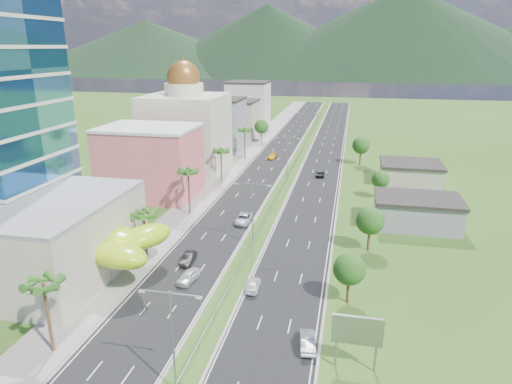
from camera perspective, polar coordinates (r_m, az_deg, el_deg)
The scene contains 39 objects.
ground at distance 68.82m, azimuth -2.22°, elevation -10.03°, with size 500.00×500.00×0.00m, color #2D5119.
road_left at distance 154.06m, azimuth 3.24°, elevation 5.72°, with size 11.00×260.00×0.04m, color black.
road_right at distance 152.58m, azimuth 8.83°, elevation 5.42°, with size 11.00×260.00×0.04m, color black.
sidewalk_left at distance 155.74m, azimuth -0.24°, elevation 5.90°, with size 7.00×260.00×0.12m, color gray.
median_guardrail at distance 135.54m, azimuth 5.21°, elevation 4.27°, with size 0.10×216.06×0.76m.
streetlight_median_a at distance 45.00m, azimuth -10.42°, elevation -16.81°, with size 6.04×0.25×11.00m.
streetlight_median_b at distance 75.03m, azimuth -0.42°, elevation -1.97°, with size 6.04×0.25×11.00m.
streetlight_median_c at distance 112.90m, azimuth 3.93°, elevation 4.76°, with size 6.04×0.25×11.00m.
streetlight_median_d at distance 156.78m, azimuth 6.30°, elevation 8.36°, with size 6.04×0.25×11.00m.
streetlight_median_e at distance 201.16m, azimuth 7.65°, elevation 10.37°, with size 6.04×0.25×11.00m.
mall_podium at distance 75.73m, azimuth -27.78°, elevation -4.94°, with size 30.00×24.00×11.00m, color #9F9383.
lime_canopy at distance 70.65m, azimuth -19.12°, elevation -5.82°, with size 18.00×15.00×7.40m.
pink_shophouse at distance 103.65m, azimuth -13.07°, elevation 3.58°, with size 20.00×15.00×15.00m, color #D4575B.
domed_building at distance 123.62m, azimuth -8.76°, elevation 7.91°, with size 20.00×20.00×28.70m.
midrise_grey at distance 147.21m, azimuth -4.92°, elevation 8.28°, with size 16.00×15.00×16.00m, color gray.
midrise_beige at distance 168.36m, azimuth -2.74°, elevation 9.00°, with size 16.00×15.00×13.00m, color #9F9383.
midrise_white at distance 190.15m, azimuth -0.98°, elevation 10.79°, with size 16.00×15.00×18.00m, color silver.
billboard at distance 49.47m, azimuth 12.54°, elevation -16.70°, with size 5.20×0.35×6.20m.
shed_near at distance 89.96m, azimuth 19.46°, elevation -2.49°, with size 15.00×10.00×5.00m, color gray.
shed_far at distance 118.76m, azimuth 18.73°, elevation 2.23°, with size 14.00×12.00×4.40m, color #9F9383.
palm_tree_a at distance 53.71m, azimuth -25.03°, elevation -10.66°, with size 3.60×3.60×9.10m.
palm_tree_b at distance 72.69m, azimuth -13.85°, elevation -2.91°, with size 3.60×3.60×8.10m.
palm_tree_c at distance 89.74m, azimuth -8.49°, elevation 2.33°, with size 3.60×3.60×9.60m.
palm_tree_d at distance 111.14m, azimuth -4.39°, elevation 4.96°, with size 3.60×3.60×8.60m.
palm_tree_e at distance 134.68m, azimuth -1.42°, elevation 7.59°, with size 3.60×3.60×9.40m.
leafy_tree_lfar at distance 159.22m, azimuth 0.68°, elevation 8.18°, with size 4.90×4.90×8.05m.
leafy_tree_ra at distance 60.50m, azimuth 11.60°, elevation -9.46°, with size 4.20×4.20×6.90m.
leafy_tree_rb at distance 76.00m, azimuth 14.08°, elevation -3.52°, with size 4.55×4.55×7.47m.
leafy_tree_rc at distance 103.01m, azimuth 15.30°, elevation 1.52°, with size 3.85×3.85×6.33m.
leafy_tree_rd at distance 131.70m, azimuth 12.99°, elevation 5.70°, with size 4.90×4.90×8.05m.
mountain_ridge at distance 511.96m, azimuth 17.42°, elevation 13.39°, with size 860.00×140.00×90.00m, color black, non-canonical shape.
car_white_near_left at distance 66.65m, azimuth -8.48°, elevation -10.41°, with size 1.86×4.61×1.57m, color silver.
car_dark_left at distance 72.02m, azimuth -8.47°, elevation -8.18°, with size 1.62×4.63×1.53m, color black.
car_silver_mid_left at distance 86.64m, azimuth -1.56°, elevation -3.36°, with size 2.70×5.86×1.63m, color #B3B5BB.
car_yellow_far_left at distance 136.49m, azimuth 2.06°, elevation 4.51°, with size 2.17×5.33×1.55m, color gold.
car_white_near_right at distance 64.04m, azimuth -0.36°, elevation -11.49°, with size 1.74×4.34×1.48m, color white.
car_silver_right at distance 53.61m, azimuth 6.46°, elevation -18.04°, with size 1.63×4.67×1.54m, color #ADAFB5.
car_dark_far_right at distance 118.67m, azimuth 8.01°, elevation 2.24°, with size 2.10×4.56×1.27m, color black.
motorcycle at distance 61.01m, azimuth -13.76°, elevation -13.80°, with size 0.58×1.93×1.23m, color black.
Camera 1 is at (15.15, -58.98, 32.07)m, focal length 32.00 mm.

